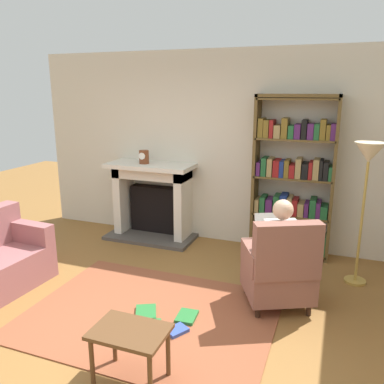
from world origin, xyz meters
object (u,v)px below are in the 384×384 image
object	(u,v)px
side_table	(130,338)
floor_lamp	(368,165)
armchair_reading	(280,269)
seated_reader	(278,246)
fireplace	(153,198)
mantel_clock	(144,157)
bookshelf	(293,180)

from	to	relation	value
side_table	floor_lamp	size ratio (longest dim) A/B	0.35
armchair_reading	seated_reader	size ratio (longest dim) A/B	0.85
fireplace	mantel_clock	bearing A→B (deg)	-129.63
mantel_clock	floor_lamp	size ratio (longest dim) A/B	0.12
mantel_clock	seated_reader	size ratio (longest dim) A/B	0.17
seated_reader	floor_lamp	size ratio (longest dim) A/B	0.70
side_table	bookshelf	bearing A→B (deg)	74.56
mantel_clock	seated_reader	distance (m)	2.51
armchair_reading	seated_reader	bearing A→B (deg)	-90.00
seated_reader	side_table	xyz separation A→B (m)	(-0.83, -1.57, -0.24)
fireplace	floor_lamp	size ratio (longest dim) A/B	0.80
mantel_clock	seated_reader	world-z (taller)	mantel_clock
mantel_clock	armchair_reading	xyz separation A→B (m)	(2.17, -1.31, -0.80)
fireplace	mantel_clock	xyz separation A→B (m)	(-0.08, -0.10, 0.63)
side_table	fireplace	bearing A→B (deg)	112.85
seated_reader	floor_lamp	xyz separation A→B (m)	(0.80, 0.77, 0.75)
bookshelf	fireplace	bearing A→B (deg)	-178.95
armchair_reading	side_table	distance (m)	1.71
fireplace	mantel_clock	world-z (taller)	mantel_clock
side_table	mantel_clock	bearing A→B (deg)	114.97
bookshelf	armchair_reading	size ratio (longest dim) A/B	2.18
seated_reader	mantel_clock	bearing A→B (deg)	-55.47
fireplace	seated_reader	bearing A→B (deg)	-32.53
floor_lamp	fireplace	bearing A→B (deg)	169.36
armchair_reading	seated_reader	distance (m)	0.23
fireplace	armchair_reading	xyz separation A→B (m)	(2.09, -1.40, -0.17)
mantel_clock	floor_lamp	world-z (taller)	floor_lamp
fireplace	seated_reader	distance (m)	2.42
fireplace	floor_lamp	distance (m)	2.99
side_table	seated_reader	bearing A→B (deg)	62.23
fireplace	seated_reader	xyz separation A→B (m)	(2.04, -1.30, 0.03)
armchair_reading	seated_reader	world-z (taller)	seated_reader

